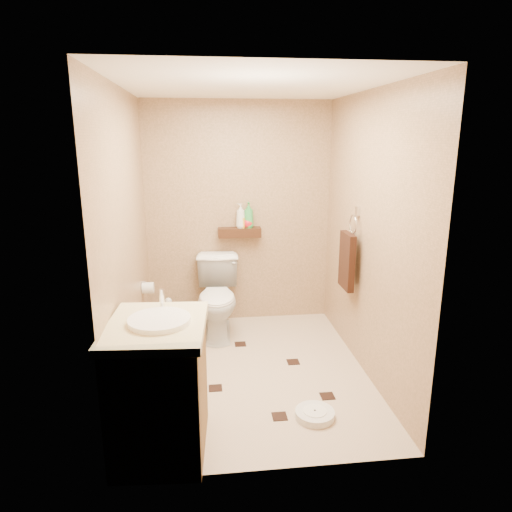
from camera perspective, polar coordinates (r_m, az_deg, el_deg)
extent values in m
plane|color=#C0A78C|center=(4.19, -0.58, -14.18)|extent=(2.50, 2.50, 0.00)
cube|color=#A27D5D|center=(4.98, -2.17, 5.18)|extent=(2.00, 0.04, 2.40)
cube|color=#A27D5D|center=(2.56, 2.36, -4.04)|extent=(2.00, 0.04, 2.40)
cube|color=#A27D5D|center=(3.79, -15.85, 1.58)|extent=(0.04, 2.50, 2.40)
cube|color=#A27D5D|center=(3.99, 13.82, 2.36)|extent=(0.04, 2.50, 2.40)
cube|color=white|center=(3.69, -0.68, 20.56)|extent=(2.00, 2.50, 0.02)
cube|color=#3A1B10|center=(4.94, -2.07, 2.97)|extent=(0.46, 0.14, 0.10)
cube|color=black|center=(3.95, -5.09, -16.11)|extent=(0.11, 0.11, 0.01)
cube|color=black|center=(4.35, 4.66, -13.06)|extent=(0.11, 0.11, 0.01)
cube|color=black|center=(3.61, 2.96, -19.39)|extent=(0.11, 0.11, 0.01)
cube|color=black|center=(4.55, -7.63, -11.78)|extent=(0.11, 0.11, 0.01)
cube|color=black|center=(3.88, 8.91, -16.91)|extent=(0.11, 0.11, 0.01)
cube|color=black|center=(4.67, -1.97, -10.95)|extent=(0.11, 0.11, 0.01)
imported|color=white|center=(4.77, -4.79, -5.24)|extent=(0.48, 0.81, 0.80)
cube|color=brown|center=(3.15, -11.91, -16.17)|extent=(0.61, 0.73, 0.84)
cube|color=beige|center=(2.95, -12.37, -8.64)|extent=(0.66, 0.78, 0.05)
cylinder|color=white|center=(2.93, -11.98, -8.05)|extent=(0.39, 0.39, 0.05)
cylinder|color=silver|center=(3.13, -11.68, -5.18)|extent=(0.03, 0.03, 0.13)
cylinder|color=silver|center=(3.61, 7.36, -19.02)|extent=(0.32, 0.32, 0.05)
cylinder|color=white|center=(3.59, 7.37, -18.63)|extent=(0.18, 0.18, 0.01)
cylinder|color=#1B696D|center=(4.88, -10.71, -9.36)|extent=(0.10, 0.10, 0.11)
cylinder|color=silver|center=(4.80, -10.82, -7.19)|extent=(0.02, 0.02, 0.31)
sphere|color=silver|center=(4.75, -10.91, -5.57)|extent=(0.07, 0.07, 0.07)
cube|color=silver|center=(4.18, 12.60, 5.50)|extent=(0.03, 0.06, 0.08)
torus|color=silver|center=(4.19, 12.05, 3.88)|extent=(0.02, 0.19, 0.19)
cube|color=black|center=(4.25, 11.30, -0.62)|extent=(0.06, 0.30, 0.52)
cylinder|color=silver|center=(4.56, -13.35, -3.89)|extent=(0.11, 0.11, 0.11)
cylinder|color=silver|center=(4.55, -13.90, -3.19)|extent=(0.04, 0.02, 0.02)
imported|color=silver|center=(4.90, -1.93, 5.06)|extent=(0.14, 0.14, 0.26)
imported|color=gold|center=(4.91, -1.77, 4.52)|extent=(0.10, 0.10, 0.17)
imported|color=red|center=(4.92, -1.01, 4.42)|extent=(0.16, 0.16, 0.15)
imported|color=green|center=(4.91, -0.92, 5.15)|extent=(0.11, 0.11, 0.28)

